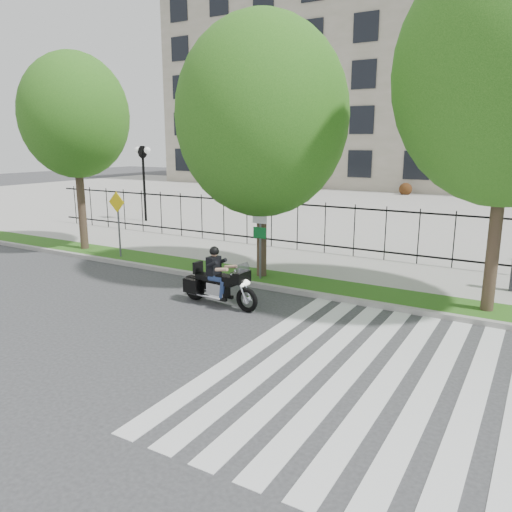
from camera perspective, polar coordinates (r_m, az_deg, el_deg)
The scene contains 15 objects.
ground at distance 12.41m, azimuth -9.11°, elevation -8.29°, with size 120.00×120.00×0.00m, color #313134.
curb at distance 15.58m, azimuth 0.49°, elevation -3.40°, with size 60.00×0.20×0.15m, color #999790.
grass_verge at distance 16.30m, azimuth 1.98°, elevation -2.67°, with size 60.00×1.50×0.15m, color #265715.
sidewalk at distance 18.46m, azimuth 5.69°, elevation -0.86°, with size 60.00×3.50×0.15m, color #9D9B92.
plaza at distance 34.95m, azimuth 17.93°, elevation 5.08°, with size 80.00×34.00×0.10m, color #9D9B92.
crosswalk_stripes at distance 10.26m, azimuth 12.81°, elevation -13.13°, with size 5.70×8.00×0.01m, color silver, non-canonical shape.
iron_fence at distance 19.82m, azimuth 7.89°, elevation 3.21°, with size 30.00×0.06×2.00m, color black, non-canonical shape.
office_building at distance 54.57m, azimuth 23.60°, elevation 17.72°, with size 60.00×21.90×20.15m.
lamp_post_left at distance 28.55m, azimuth -12.77°, elevation 10.12°, with size 1.06×0.70×4.25m.
street_tree_0 at distance 21.41m, azimuth -20.03°, elevation 14.80°, with size 4.20×4.20×7.71m.
street_tree_1 at distance 15.93m, azimuth 0.69°, elevation 15.62°, with size 5.36×5.36×8.14m.
street_tree_2 at distance 13.94m, azimuth 27.24°, elevation 18.13°, with size 5.57×5.57×9.11m.
sign_pole_regulatory at distance 15.75m, azimuth 0.45°, elevation 3.00°, with size 0.50×0.09×2.50m.
sign_pole_warning at distance 19.56m, azimuth -15.51°, elevation 4.49°, with size 0.78×0.09×2.49m.
motorcycle_rider at distance 13.83m, azimuth -4.27°, elevation -3.01°, with size 2.59×0.83×2.00m.
Camera 1 is at (7.46, -8.86, 4.46)m, focal length 35.00 mm.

